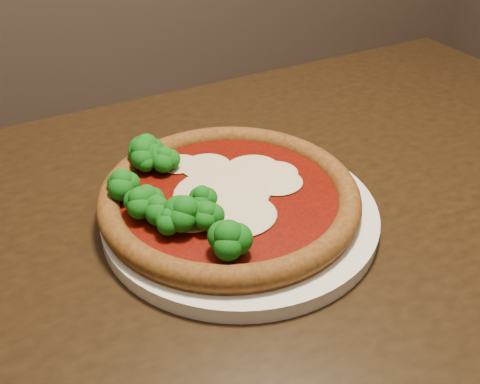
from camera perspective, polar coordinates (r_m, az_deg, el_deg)
name	(u,v)px	position (r m, az deg, el deg)	size (l,w,h in m)	color
dining_table	(288,274)	(0.71, 5.17, -8.68)	(1.27, 0.90, 0.75)	black
plate	(240,213)	(0.63, 0.00, -2.30)	(0.32, 0.32, 0.02)	silver
pizza	(219,194)	(0.62, -2.28, -0.23)	(0.31, 0.31, 0.06)	brown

